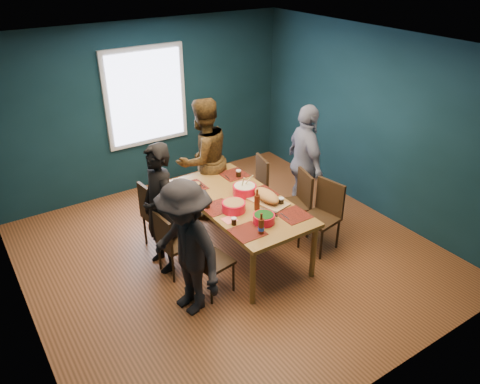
{
  "coord_description": "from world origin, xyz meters",
  "views": [
    {
      "loc": [
        -2.73,
        -4.35,
        3.71
      ],
      "look_at": [
        0.14,
        -0.01,
        0.91
      ],
      "focal_mm": 35.0,
      "sensor_mm": 36.0,
      "label": 1
    }
  ],
  "objects_px": {
    "person_right": "(305,163)",
    "chair_right_mid": "(298,199)",
    "chair_left_far": "(156,212)",
    "person_far_left": "(160,209)",
    "chair_right_far": "(256,183)",
    "cutting_board": "(267,197)",
    "person_near_left": "(186,249)",
    "bowl_salad": "(234,206)",
    "bowl_herbs": "(264,218)",
    "chair_left_mid": "(171,240)",
    "chair_right_near": "(325,210)",
    "dining_table": "(240,205)",
    "chair_left_near": "(207,258)",
    "person_back": "(203,159)",
    "bowl_dumpling": "(245,189)"
  },
  "relations": [
    {
      "from": "person_right",
      "to": "person_near_left",
      "type": "bearing_deg",
      "value": 127.1
    },
    {
      "from": "chair_left_far",
      "to": "person_far_left",
      "type": "distance_m",
      "value": 0.5
    },
    {
      "from": "chair_right_far",
      "to": "bowl_salad",
      "type": "height_order",
      "value": "chair_right_far"
    },
    {
      "from": "person_near_left",
      "to": "dining_table",
      "type": "bearing_deg",
      "value": 109.02
    },
    {
      "from": "chair_left_near",
      "to": "person_back",
      "type": "distance_m",
      "value": 1.91
    },
    {
      "from": "chair_left_mid",
      "to": "chair_left_near",
      "type": "bearing_deg",
      "value": -77.82
    },
    {
      "from": "chair_right_far",
      "to": "chair_right_near",
      "type": "height_order",
      "value": "chair_right_near"
    },
    {
      "from": "dining_table",
      "to": "person_right",
      "type": "relative_size",
      "value": 1.18
    },
    {
      "from": "person_far_left",
      "to": "bowl_dumpling",
      "type": "xyz_separation_m",
      "value": [
        1.13,
        -0.17,
        0.01
      ]
    },
    {
      "from": "dining_table",
      "to": "cutting_board",
      "type": "height_order",
      "value": "cutting_board"
    },
    {
      "from": "chair_left_far",
      "to": "chair_left_mid",
      "type": "distance_m",
      "value": 0.63
    },
    {
      "from": "chair_right_far",
      "to": "cutting_board",
      "type": "height_order",
      "value": "cutting_board"
    },
    {
      "from": "dining_table",
      "to": "person_back",
      "type": "relative_size",
      "value": 1.13
    },
    {
      "from": "chair_left_near",
      "to": "person_near_left",
      "type": "height_order",
      "value": "person_near_left"
    },
    {
      "from": "chair_left_mid",
      "to": "person_far_left",
      "type": "bearing_deg",
      "value": 89.1
    },
    {
      "from": "person_near_left",
      "to": "bowl_dumpling",
      "type": "relative_size",
      "value": 5.18
    },
    {
      "from": "chair_right_mid",
      "to": "cutting_board",
      "type": "distance_m",
      "value": 0.75
    },
    {
      "from": "chair_right_near",
      "to": "bowl_salad",
      "type": "bearing_deg",
      "value": 153.85
    },
    {
      "from": "chair_left_far",
      "to": "chair_right_near",
      "type": "distance_m",
      "value": 2.24
    },
    {
      "from": "chair_left_mid",
      "to": "cutting_board",
      "type": "bearing_deg",
      "value": -17.45
    },
    {
      "from": "chair_right_far",
      "to": "bowl_herbs",
      "type": "height_order",
      "value": "chair_right_far"
    },
    {
      "from": "chair_left_far",
      "to": "person_far_left",
      "type": "relative_size",
      "value": 0.57
    },
    {
      "from": "dining_table",
      "to": "person_right",
      "type": "distance_m",
      "value": 1.34
    },
    {
      "from": "dining_table",
      "to": "person_back",
      "type": "height_order",
      "value": "person_back"
    },
    {
      "from": "chair_left_near",
      "to": "person_near_left",
      "type": "bearing_deg",
      "value": -173.61
    },
    {
      "from": "dining_table",
      "to": "bowl_dumpling",
      "type": "height_order",
      "value": "bowl_dumpling"
    },
    {
      "from": "chair_left_far",
      "to": "chair_left_mid",
      "type": "relative_size",
      "value": 1.12
    },
    {
      "from": "chair_right_mid",
      "to": "chair_left_near",
      "type": "bearing_deg",
      "value": -149.84
    },
    {
      "from": "cutting_board",
      "to": "chair_left_mid",
      "type": "bearing_deg",
      "value": 154.66
    },
    {
      "from": "chair_left_near",
      "to": "person_near_left",
      "type": "xyz_separation_m",
      "value": [
        -0.3,
        -0.08,
        0.3
      ]
    },
    {
      "from": "bowl_salad",
      "to": "bowl_dumpling",
      "type": "relative_size",
      "value": 0.94
    },
    {
      "from": "person_far_left",
      "to": "person_near_left",
      "type": "distance_m",
      "value": 0.89
    },
    {
      "from": "person_right",
      "to": "person_near_left",
      "type": "xyz_separation_m",
      "value": [
        -2.4,
        -0.86,
        -0.06
      ]
    },
    {
      "from": "chair_left_far",
      "to": "bowl_dumpling",
      "type": "relative_size",
      "value": 3.08
    },
    {
      "from": "chair_left_far",
      "to": "chair_right_near",
      "type": "bearing_deg",
      "value": -37.46
    },
    {
      "from": "bowl_dumpling",
      "to": "person_far_left",
      "type": "bearing_deg",
      "value": 171.36
    },
    {
      "from": "person_far_left",
      "to": "cutting_board",
      "type": "relative_size",
      "value": 2.32
    },
    {
      "from": "person_right",
      "to": "chair_right_mid",
      "type": "bearing_deg",
      "value": 146.7
    },
    {
      "from": "chair_right_mid",
      "to": "chair_right_near",
      "type": "bearing_deg",
      "value": -64.01
    },
    {
      "from": "chair_left_mid",
      "to": "person_far_left",
      "type": "xyz_separation_m",
      "value": [
        -0.01,
        0.22,
        0.34
      ]
    },
    {
      "from": "dining_table",
      "to": "chair_left_far",
      "type": "relative_size",
      "value": 2.15
    },
    {
      "from": "chair_right_near",
      "to": "chair_right_mid",
      "type": "bearing_deg",
      "value": 90.1
    },
    {
      "from": "chair_right_far",
      "to": "person_far_left",
      "type": "height_order",
      "value": "person_far_left"
    },
    {
      "from": "bowl_salad",
      "to": "bowl_herbs",
      "type": "xyz_separation_m",
      "value": [
        0.15,
        -0.43,
        -0.0
      ]
    },
    {
      "from": "bowl_salad",
      "to": "cutting_board",
      "type": "height_order",
      "value": "cutting_board"
    },
    {
      "from": "person_right",
      "to": "bowl_salad",
      "type": "relative_size",
      "value": 5.94
    },
    {
      "from": "person_back",
      "to": "bowl_dumpling",
      "type": "distance_m",
      "value": 1.01
    },
    {
      "from": "person_back",
      "to": "bowl_herbs",
      "type": "height_order",
      "value": "person_back"
    },
    {
      "from": "chair_right_mid",
      "to": "cutting_board",
      "type": "bearing_deg",
      "value": -151.37
    },
    {
      "from": "chair_left_mid",
      "to": "person_right",
      "type": "bearing_deg",
      "value": 0.09
    }
  ]
}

